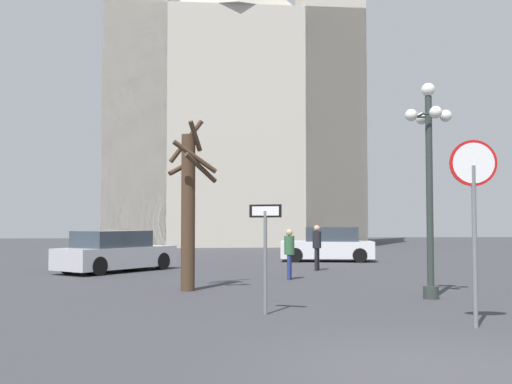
% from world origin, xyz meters
% --- Properties ---
extents(ground_plane, '(120.00, 120.00, 0.00)m').
position_xyz_m(ground_plane, '(0.00, 0.00, 0.00)').
color(ground_plane, '#38383D').
extents(cathedral, '(18.91, 14.36, 40.50)m').
position_xyz_m(cathedral, '(0.36, 40.19, 12.00)').
color(cathedral, '#BCB5A5').
rests_on(cathedral, ground).
extents(stop_sign, '(0.79, 0.21, 3.22)m').
position_xyz_m(stop_sign, '(1.93, 2.73, 2.27)').
color(stop_sign, slate).
rests_on(stop_sign, ground).
extents(one_way_arrow_sign, '(0.61, 0.33, 2.15)m').
position_xyz_m(one_way_arrow_sign, '(-1.46, 4.60, 1.39)').
color(one_way_arrow_sign, slate).
rests_on(one_way_arrow_sign, ground).
extents(street_lamp, '(1.14, 1.14, 5.12)m').
position_xyz_m(street_lamp, '(2.70, 6.58, 3.07)').
color(street_lamp, '#2D3833').
rests_on(street_lamp, ground).
extents(bare_tree, '(1.32, 1.34, 4.59)m').
position_xyz_m(bare_tree, '(-2.97, 8.84, 2.28)').
color(bare_tree, '#473323').
rests_on(bare_tree, ground).
extents(parked_car_near_silver, '(4.27, 4.59, 1.47)m').
position_xyz_m(parked_car_near_silver, '(-5.61, 15.23, 0.69)').
color(parked_car_near_silver, '#B7B7BC').
rests_on(parked_car_near_silver, ground).
extents(parked_car_far_white, '(4.40, 2.46, 1.55)m').
position_xyz_m(parked_car_far_white, '(3.33, 19.97, 0.72)').
color(parked_car_far_white, silver).
rests_on(parked_car_far_white, ground).
extents(pedestrian_walking, '(0.32, 0.32, 1.67)m').
position_xyz_m(pedestrian_walking, '(1.74, 14.90, 1.01)').
color(pedestrian_walking, black).
rests_on(pedestrian_walking, ground).
extents(pedestrian_standing, '(0.32, 0.32, 1.57)m').
position_xyz_m(pedestrian_standing, '(0.16, 11.57, 0.94)').
color(pedestrian_standing, navy).
rests_on(pedestrian_standing, ground).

